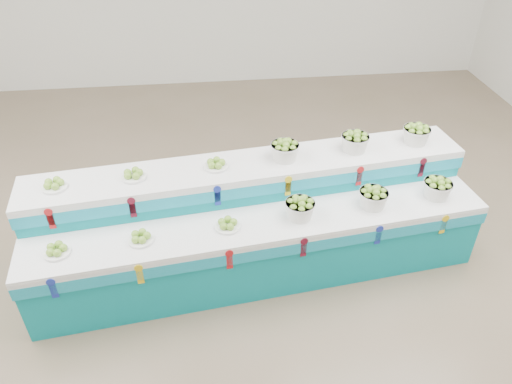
# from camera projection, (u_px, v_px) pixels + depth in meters

# --- Properties ---
(ground) EXTENTS (10.00, 10.00, 0.00)m
(ground) POSITION_uv_depth(u_px,v_px,m) (214.00, 290.00, 4.66)
(ground) COLOR brown
(ground) RESTS_ON ground
(display_stand) EXTENTS (4.35, 1.58, 1.02)m
(display_stand) POSITION_uv_depth(u_px,v_px,m) (256.00, 222.00, 4.68)
(display_stand) COLOR #0A8A95
(display_stand) RESTS_ON ground
(plate_lower_left) EXTENTS (0.25, 0.25, 0.09)m
(plate_lower_left) POSITION_uv_depth(u_px,v_px,m) (56.00, 249.00, 4.00)
(plate_lower_left) COLOR white
(plate_lower_left) RESTS_ON display_stand
(plate_lower_mid) EXTENTS (0.25, 0.25, 0.09)m
(plate_lower_mid) POSITION_uv_depth(u_px,v_px,m) (140.00, 237.00, 4.12)
(plate_lower_mid) COLOR white
(plate_lower_mid) RESTS_ON display_stand
(plate_lower_right) EXTENTS (0.25, 0.25, 0.09)m
(plate_lower_right) POSITION_uv_depth(u_px,v_px,m) (228.00, 224.00, 4.26)
(plate_lower_right) COLOR white
(plate_lower_right) RESTS_ON display_stand
(basket_lower_left) EXTENTS (0.30, 0.30, 0.20)m
(basket_lower_left) POSITION_uv_depth(u_px,v_px,m) (300.00, 208.00, 4.36)
(basket_lower_left) COLOR silver
(basket_lower_left) RESTS_ON display_stand
(basket_lower_mid) EXTENTS (0.30, 0.30, 0.20)m
(basket_lower_mid) POSITION_uv_depth(u_px,v_px,m) (373.00, 197.00, 4.49)
(basket_lower_mid) COLOR silver
(basket_lower_mid) RESTS_ON display_stand
(basket_lower_right) EXTENTS (0.30, 0.30, 0.20)m
(basket_lower_right) POSITION_uv_depth(u_px,v_px,m) (437.00, 188.00, 4.61)
(basket_lower_right) COLOR silver
(basket_lower_right) RESTS_ON display_stand
(plate_upper_left) EXTENTS (0.25, 0.25, 0.09)m
(plate_upper_left) POSITION_uv_depth(u_px,v_px,m) (54.00, 184.00, 4.24)
(plate_upper_left) COLOR white
(plate_upper_left) RESTS_ON display_stand
(plate_upper_mid) EXTENTS (0.25, 0.25, 0.09)m
(plate_upper_mid) POSITION_uv_depth(u_px,v_px,m) (133.00, 174.00, 4.36)
(plate_upper_mid) COLOR white
(plate_upper_mid) RESTS_ON display_stand
(plate_upper_right) EXTENTS (0.25, 0.25, 0.09)m
(plate_upper_right) POSITION_uv_depth(u_px,v_px,m) (216.00, 163.00, 4.50)
(plate_upper_right) COLOR white
(plate_upper_right) RESTS_ON display_stand
(basket_upper_left) EXTENTS (0.30, 0.30, 0.20)m
(basket_upper_left) POSITION_uv_depth(u_px,v_px,m) (285.00, 150.00, 4.60)
(basket_upper_left) COLOR silver
(basket_upper_left) RESTS_ON display_stand
(basket_upper_mid) EXTENTS (0.30, 0.30, 0.20)m
(basket_upper_mid) POSITION_uv_depth(u_px,v_px,m) (355.00, 141.00, 4.73)
(basket_upper_mid) COLOR silver
(basket_upper_mid) RESTS_ON display_stand
(basket_upper_right) EXTENTS (0.30, 0.30, 0.20)m
(basket_upper_right) POSITION_uv_depth(u_px,v_px,m) (416.00, 134.00, 4.85)
(basket_upper_right) COLOR silver
(basket_upper_right) RESTS_ON display_stand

